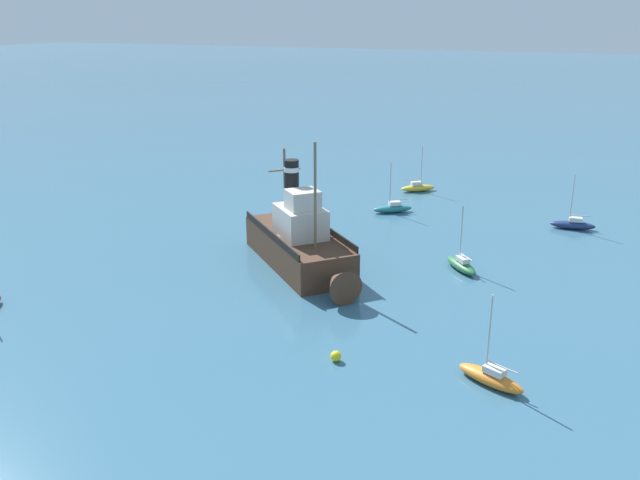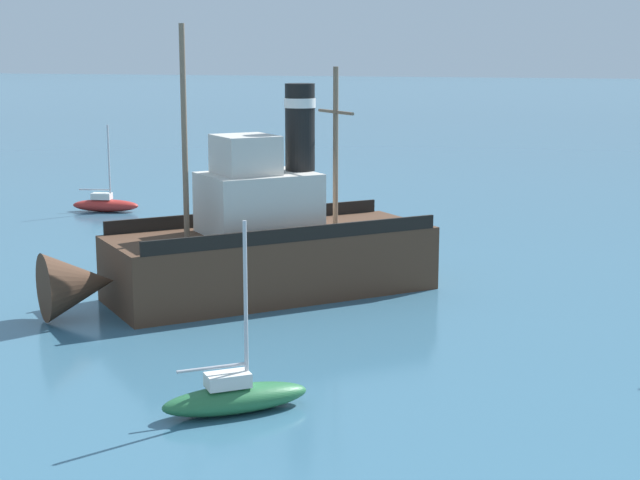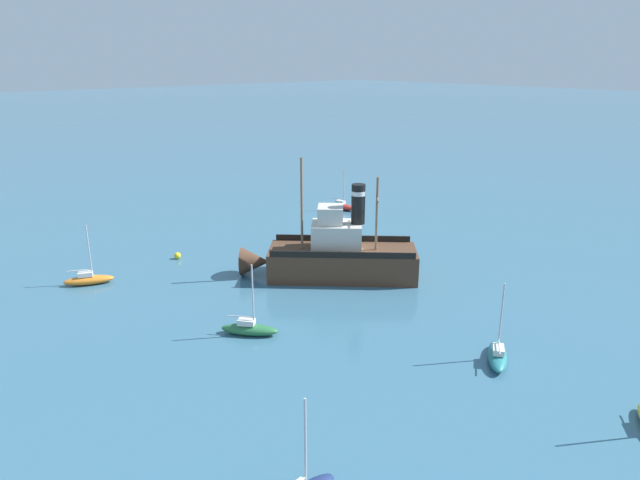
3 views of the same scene
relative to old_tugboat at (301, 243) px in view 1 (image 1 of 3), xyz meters
The scene contains 8 objects.
ground_plane 1.95m from the old_tugboat, 124.64° to the right, with size 600.00×600.00×0.00m, color #38667F.
old_tugboat is the anchor object (origin of this frame).
sailboat_green 11.98m from the old_tugboat, 109.30° to the left, with size 3.60×3.31×4.90m.
sailboat_orange 19.84m from the old_tugboat, 53.64° to the left, with size 2.58×3.91×4.90m.
sailboat_teal 16.77m from the old_tugboat, behind, with size 3.05×3.76×4.90m.
sailboat_navy 25.49m from the old_tugboat, 134.17° to the left, with size 1.43×3.88×4.90m.
sailboat_yellow 25.45m from the old_tugboat, behind, with size 3.17×3.70×4.90m.
mooring_buoy 14.80m from the old_tugboat, 31.62° to the left, with size 0.60×0.60×0.60m, color yellow.
Camera 1 is at (43.71, 20.22, 18.19)m, focal length 38.00 mm.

